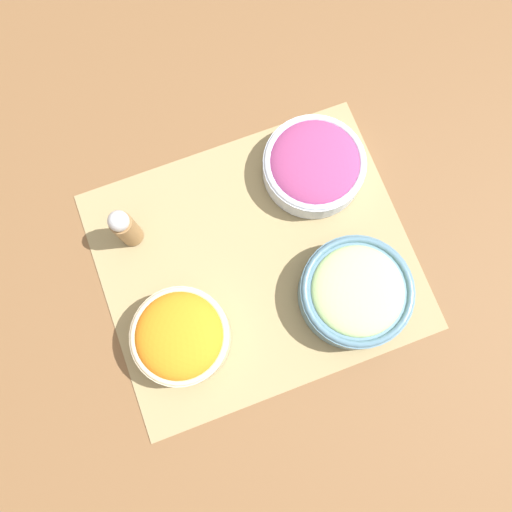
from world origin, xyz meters
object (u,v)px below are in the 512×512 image
at_px(cucumber_bowl, 356,292).
at_px(onion_bowl, 314,165).
at_px(pepper_shaker, 125,227).
at_px(carrot_bowl, 181,336).

height_order(cucumber_bowl, onion_bowl, cucumber_bowl).
distance_m(cucumber_bowl, onion_bowl, 0.20).
bearing_deg(pepper_shaker, onion_bowl, -179.89).
bearing_deg(carrot_bowl, pepper_shaker, -82.06).
bearing_deg(pepper_shaker, cucumber_bowl, 144.12).
bearing_deg(cucumber_bowl, onion_bowl, -94.90).
bearing_deg(carrot_bowl, cucumber_bowl, 173.67).
xyz_separation_m(carrot_bowl, onion_bowl, (-0.27, -0.18, -0.01)).
bearing_deg(onion_bowl, cucumber_bowl, 85.10).
xyz_separation_m(carrot_bowl, cucumber_bowl, (-0.26, 0.03, -0.00)).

